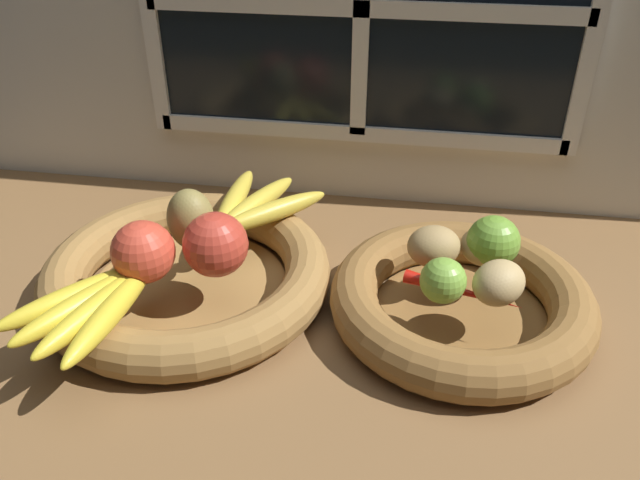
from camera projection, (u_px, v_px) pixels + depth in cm
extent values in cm
cube|color=brown|center=(331.00, 308.00, 83.85)|extent=(140.00, 90.00, 3.00)
cube|color=silver|center=(363.00, 29.00, 93.21)|extent=(140.00, 3.00, 55.00)
cube|color=black|center=(362.00, 7.00, 89.75)|extent=(64.00, 0.80, 38.00)
cube|color=white|center=(362.00, 8.00, 89.25)|extent=(2.40, 1.20, 38.00)
cube|color=white|center=(362.00, 8.00, 89.25)|extent=(64.00, 1.20, 2.40)
cube|color=white|center=(148.00, 0.00, 93.61)|extent=(2.40, 1.20, 40.40)
cube|color=white|center=(598.00, 17.00, 84.89)|extent=(2.40, 1.20, 40.40)
cube|color=white|center=(358.00, 133.00, 99.47)|extent=(64.00, 1.20, 2.40)
cylinder|color=olive|center=(189.00, 288.00, 84.25)|extent=(26.14, 26.14, 1.00)
torus|color=olive|center=(187.00, 273.00, 82.91)|extent=(37.85, 37.85, 5.98)
cylinder|color=brown|center=(459.00, 316.00, 79.41)|extent=(21.89, 21.89, 1.00)
torus|color=brown|center=(461.00, 300.00, 78.07)|extent=(32.68, 32.68, 5.98)
sphere|color=#CC422D|center=(143.00, 252.00, 74.82)|extent=(7.63, 7.63, 7.63)
sphere|color=#B73828|center=(216.00, 245.00, 75.88)|extent=(7.99, 7.99, 7.99)
ellipsoid|color=olive|center=(191.00, 219.00, 80.61)|extent=(8.62, 8.54, 8.30)
ellipsoid|color=gold|center=(77.00, 295.00, 71.72)|extent=(14.12, 16.19, 2.80)
ellipsoid|color=gold|center=(85.00, 302.00, 70.64)|extent=(11.33, 17.82, 2.80)
ellipsoid|color=gold|center=(97.00, 308.00, 69.81)|extent=(8.08, 18.74, 2.80)
ellipsoid|color=gold|center=(111.00, 311.00, 69.26)|extent=(4.51, 18.90, 2.80)
sphere|color=brown|center=(151.00, 264.00, 76.90)|extent=(2.52, 2.52, 2.52)
ellipsoid|color=gold|center=(273.00, 211.00, 87.81)|extent=(14.46, 14.57, 2.82)
ellipsoid|color=gold|center=(256.00, 203.00, 89.78)|extent=(9.32, 17.46, 2.82)
ellipsoid|color=gold|center=(235.00, 199.00, 90.79)|extent=(2.86, 17.71, 2.82)
sphere|color=brown|center=(217.00, 231.00, 83.42)|extent=(2.54, 2.54, 2.54)
ellipsoid|color=tan|center=(499.00, 283.00, 71.71)|extent=(8.46, 8.53, 5.19)
ellipsoid|color=#A38451|center=(434.00, 246.00, 78.14)|extent=(7.84, 7.19, 5.15)
ellipsoid|color=tan|center=(482.00, 247.00, 79.04)|extent=(6.53, 7.29, 4.09)
sphere|color=#7AAD3D|center=(443.00, 281.00, 71.90)|extent=(5.38, 5.38, 5.38)
sphere|color=#6B9E33|center=(493.00, 242.00, 77.75)|extent=(6.57, 6.57, 6.57)
cone|color=red|center=(462.00, 291.00, 73.19)|extent=(13.84, 5.73, 1.71)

